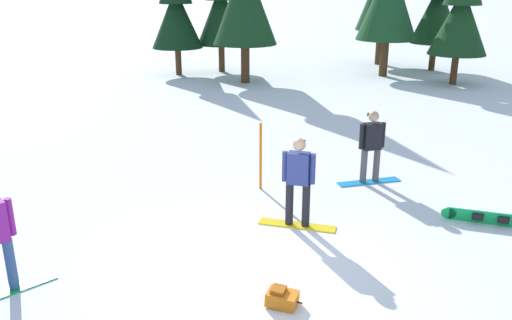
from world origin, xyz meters
TOP-DOWN VIEW (x-y plane):
  - ground_plane at (0.00, 0.00)m, footprint 800.00×800.00m
  - snowboarder_midground at (0.53, 1.68)m, footprint 1.51×0.49m
  - snowboarder_background at (2.06, 4.18)m, footprint 1.51×0.84m
  - loose_snowboard_near_right at (4.21, 2.20)m, footprint 1.79×0.42m
  - backpack_orange at (0.47, -0.97)m, footprint 0.55×0.41m
  - trail_marker_pole at (-0.40, 3.46)m, footprint 0.06×0.06m
  - pine_tree_leaning at (-4.27, 18.77)m, footprint 2.37×2.37m
  - pine_tree_broad at (6.28, 20.58)m, footprint 2.44×2.44m
  - pine_tree_slender at (-6.19, 17.65)m, footprint 2.42×2.42m
  - pine_tree_twin at (6.56, 16.83)m, footprint 2.49×2.49m

SIDE VIEW (x-z plane):
  - ground_plane at x=0.00m, z-range 0.00..0.00m
  - backpack_orange at x=0.47m, z-range -0.02..0.26m
  - loose_snowboard_near_right at x=4.21m, z-range 0.00..0.29m
  - trail_marker_pole at x=-0.40m, z-range 0.00..1.54m
  - snowboarder_background at x=2.06m, z-range 0.05..1.75m
  - snowboarder_midground at x=0.53m, z-range 0.05..1.82m
  - pine_tree_slender at x=-6.19m, z-range 0.27..6.13m
  - pine_tree_twin at x=6.56m, z-range 0.27..6.23m
  - pine_tree_leaning at x=-4.27m, z-range 0.27..6.36m
  - pine_tree_broad at x=6.28m, z-range 0.28..6.48m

